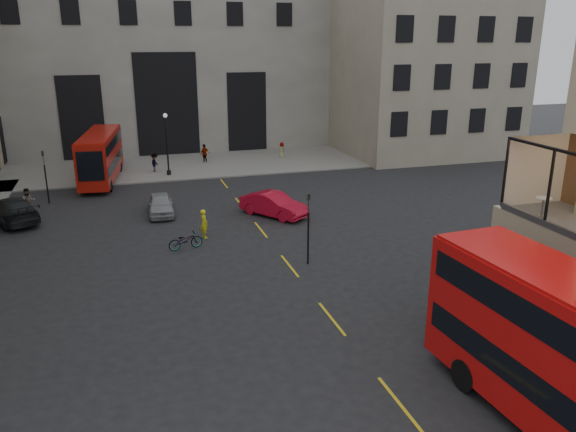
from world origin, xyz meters
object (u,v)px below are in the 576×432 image
object	(u,v)px
car_b	(274,205)
car_c	(12,210)
pedestrian_a	(28,201)
pedestrian_b	(155,163)
cafe_table_far	(543,204)
bicycle	(185,240)
cyclist	(204,224)
traffic_light_near	(308,220)
traffic_light_far	(45,170)
street_lamp_b	(167,148)
pedestrian_c	(205,154)
car_a	(161,204)
bus_far	(101,155)
pedestrian_d	(282,150)

from	to	relation	value
car_b	car_c	xyz separation A→B (m)	(-16.33, 3.68, 0.02)
pedestrian_a	pedestrian_b	world-z (taller)	pedestrian_a
pedestrian_a	cafe_table_far	xyz separation A→B (m)	(21.66, -22.26, 4.21)
bicycle	pedestrian_b	xyz separation A→B (m)	(-0.19, 19.49, 0.35)
pedestrian_b	cafe_table_far	distance (m)	34.79
car_b	bicycle	bearing A→B (deg)	179.56
cyclist	traffic_light_near	bearing A→B (deg)	-153.79
traffic_light_far	street_lamp_b	world-z (taller)	street_lamp_b
pedestrian_a	pedestrian_c	world-z (taller)	pedestrian_c
pedestrian_c	car_a	bearing A→B (deg)	34.80
bus_far	pedestrian_b	size ratio (longest dim) A/B	5.95
car_c	pedestrian_d	distance (m)	26.43
traffic_light_near	pedestrian_d	bearing A→B (deg)	76.47
car_a	cafe_table_far	size ratio (longest dim) A/B	5.36
car_b	pedestrian_b	distance (m)	16.39
bicycle	street_lamp_b	bearing A→B (deg)	-13.40
street_lamp_b	pedestrian_d	world-z (taller)	street_lamp_b
pedestrian_c	pedestrian_a	bearing A→B (deg)	6.60
traffic_light_near	car_c	bearing A→B (deg)	142.31
car_c	cyclist	world-z (taller)	cyclist
pedestrian_a	car_b	bearing A→B (deg)	-37.20
car_b	pedestrian_c	distance (m)	17.81
bicycle	cafe_table_far	world-z (taller)	cafe_table_far
bicycle	cafe_table_far	bearing A→B (deg)	-146.06
car_c	traffic_light_near	bearing A→B (deg)	118.27
pedestrian_a	pedestrian_d	world-z (taller)	pedestrian_a
bus_far	car_c	world-z (taller)	bus_far
traffic_light_near	car_b	world-z (taller)	traffic_light_near
traffic_light_far	cyclist	bearing A→B (deg)	-47.46
pedestrian_a	pedestrian_c	bearing A→B (deg)	23.66
car_c	pedestrian_d	xyz separation A→B (m)	(22.19, 14.35, -0.03)
car_c	pedestrian_a	xyz separation A→B (m)	(0.82, 1.49, 0.09)
pedestrian_a	pedestrian_d	distance (m)	24.94
traffic_light_near	pedestrian_c	world-z (taller)	traffic_light_near
car_b	bicycle	distance (m)	7.77
street_lamp_b	cafe_table_far	xyz separation A→B (m)	(11.68, -30.56, 2.71)
traffic_light_far	car_c	size ratio (longest dim) A/B	0.69
traffic_light_far	cyclist	distance (m)	14.12
car_b	pedestrian_a	distance (m)	16.35
traffic_light_far	car_c	xyz separation A→B (m)	(-1.80, -3.79, -1.63)
bicycle	pedestrian_d	distance (m)	25.60
traffic_light_far	cafe_table_far	bearing A→B (deg)	-49.90
car_c	cafe_table_far	size ratio (longest dim) A/B	7.29
traffic_light_near	car_b	bearing A→B (deg)	86.46
pedestrian_a	pedestrian_b	xyz separation A→B (m)	(8.97, 9.86, -0.03)
pedestrian_b	pedestrian_d	size ratio (longest dim) A/B	1.12
traffic_light_far	street_lamp_b	bearing A→B (deg)	33.69
bicycle	pedestrian_a	world-z (taller)	pedestrian_a
bicycle	traffic_light_near	bearing A→B (deg)	-135.69
pedestrian_b	car_b	bearing A→B (deg)	-135.19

